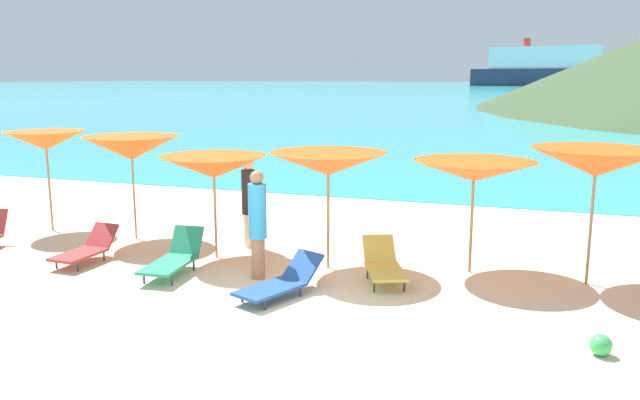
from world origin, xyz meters
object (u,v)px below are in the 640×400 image
(umbrella_5, at_px, (596,163))
(lounge_chair_0, at_px, (384,264))
(umbrella_4, at_px, (474,171))
(lounge_chair_2, at_px, (87,248))
(umbrella_3, at_px, (328,164))
(beachgoer_2, at_px, (249,200))
(lounge_chair_5, at_px, (174,257))
(lounge_chair_3, at_px, (281,281))
(umbrella_2, at_px, (214,167))
(umbrella_1, at_px, (131,148))
(umbrella_0, at_px, (46,141))
(beach_ball, at_px, (601,345))
(beachgoer_1, at_px, (258,221))
(cruise_ship, at_px, (543,68))

(umbrella_5, height_order, lounge_chair_0, umbrella_5)
(umbrella_4, bearing_deg, lounge_chair_2, -165.69)
(umbrella_3, xyz_separation_m, beachgoer_2, (-2.02, 0.85, -0.94))
(umbrella_4, bearing_deg, lounge_chair_5, -159.72)
(umbrella_5, xyz_separation_m, lounge_chair_3, (-4.71, -2.30, -1.85))
(umbrella_5, bearing_deg, umbrella_2, -174.74)
(umbrella_1, height_order, lounge_chair_2, umbrella_1)
(umbrella_0, relative_size, umbrella_4, 1.04)
(umbrella_1, bearing_deg, lounge_chair_2, -83.83)
(umbrella_0, relative_size, umbrella_1, 1.02)
(umbrella_1, relative_size, umbrella_4, 1.02)
(lounge_chair_2, xyz_separation_m, lounge_chair_5, (1.97, -0.07, 0.03))
(umbrella_5, xyz_separation_m, lounge_chair_0, (-3.33, -1.01, -1.79))
(umbrella_3, distance_m, lounge_chair_3, 2.44)
(umbrella_2, bearing_deg, beach_ball, -19.42)
(umbrella_2, height_order, beach_ball, umbrella_2)
(umbrella_0, bearing_deg, lounge_chair_5, -23.57)
(umbrella_0, xyz_separation_m, beachgoer_1, (6.02, -1.69, -1.04))
(umbrella_4, distance_m, cruise_ship, 247.25)
(beachgoer_1, distance_m, beach_ball, 5.71)
(umbrella_4, distance_m, lounge_chair_5, 5.58)
(beachgoer_1, bearing_deg, umbrella_1, -107.83)
(umbrella_0, distance_m, lounge_chair_3, 7.40)
(umbrella_1, height_order, beachgoer_1, umbrella_1)
(lounge_chair_3, xyz_separation_m, lounge_chair_5, (-2.28, 0.47, 0.06))
(umbrella_0, relative_size, beach_ball, 8.17)
(umbrella_5, xyz_separation_m, cruise_ship, (-1.70, 247.23, 4.48))
(umbrella_4, height_order, lounge_chair_0, umbrella_4)
(umbrella_0, height_order, umbrella_3, umbrella_0)
(lounge_chair_3, xyz_separation_m, beach_ball, (4.71, -0.72, -0.11))
(umbrella_5, distance_m, lounge_chair_0, 3.91)
(umbrella_5, distance_m, beachgoer_2, 6.60)
(umbrella_4, xyz_separation_m, beachgoer_2, (-4.53, 0.25, -0.85))
(beachgoer_2, bearing_deg, cruise_ship, 116.91)
(umbrella_1, height_order, beachgoer_2, umbrella_1)
(lounge_chair_2, bearing_deg, umbrella_0, 144.83)
(lounge_chair_2, bearing_deg, cruise_ship, 90.10)
(umbrella_2, distance_m, umbrella_4, 4.87)
(lounge_chair_0, bearing_deg, beachgoer_2, 134.15)
(umbrella_3, bearing_deg, umbrella_5, 7.26)
(lounge_chair_0, distance_m, lounge_chair_3, 1.89)
(umbrella_0, bearing_deg, lounge_chair_3, -19.73)
(beach_ball, bearing_deg, umbrella_2, 160.58)
(umbrella_4, relative_size, lounge_chair_5, 1.36)
(umbrella_1, distance_m, umbrella_4, 7.20)
(umbrella_3, distance_m, umbrella_4, 2.59)
(umbrella_5, bearing_deg, lounge_chair_0, -163.04)
(lounge_chair_2, relative_size, beach_ball, 5.04)
(lounge_chair_0, height_order, lounge_chair_2, lounge_chair_0)
(umbrella_2, bearing_deg, lounge_chair_2, -152.41)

